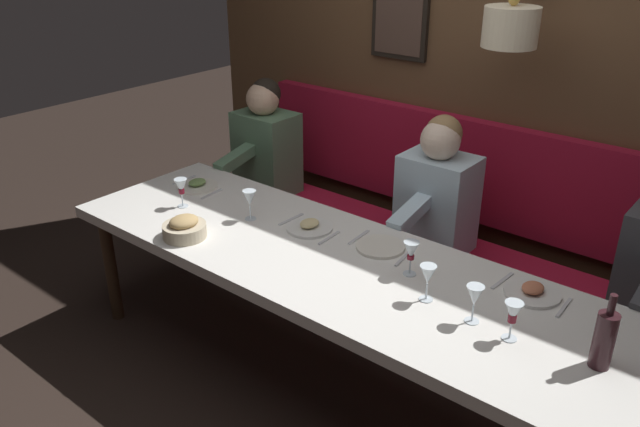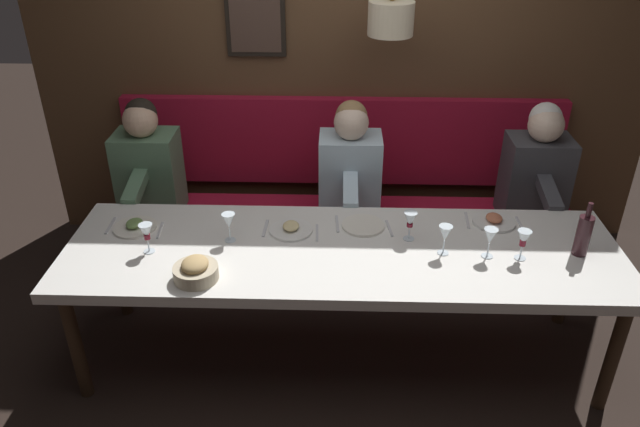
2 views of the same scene
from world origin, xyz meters
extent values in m
plane|color=black|center=(0.00, 0.00, 0.00)|extent=(12.00, 12.00, 0.00)
cube|color=silver|center=(0.00, 0.00, 0.71)|extent=(0.90, 2.95, 0.06)
cylinder|color=#352416|center=(-0.35, 1.37, 0.34)|extent=(0.07, 0.07, 0.68)
cylinder|color=#352416|center=(0.35, 1.37, 0.34)|extent=(0.07, 0.07, 0.68)
cube|color=maroon|center=(0.89, 0.00, 0.23)|extent=(0.52, 3.15, 0.45)
cube|color=brown|center=(1.48, 0.00, 1.45)|extent=(0.10, 4.35, 2.90)
cube|color=maroon|center=(1.39, 0.00, 0.77)|extent=(0.10, 3.15, 0.64)
cube|color=black|center=(1.42, 0.59, 1.65)|extent=(0.04, 0.40, 0.56)
cube|color=#4C382D|center=(1.40, 0.59, 1.65)|extent=(0.01, 0.34, 0.50)
cylinder|color=beige|center=(1.08, -0.28, 1.70)|extent=(0.28, 0.28, 0.20)
sphere|color=#B78E3D|center=(1.08, -0.28, 1.83)|extent=(0.06, 0.06, 0.06)
cube|color=silver|center=(0.89, -0.05, 0.73)|extent=(0.30, 0.40, 0.56)
sphere|color=beige|center=(0.87, -0.05, 1.11)|extent=(0.22, 0.22, 0.22)
sphere|color=#937047|center=(0.90, -0.05, 1.14)|extent=(0.20, 0.20, 0.20)
cube|color=silver|center=(0.60, -0.05, 0.77)|extent=(0.33, 0.09, 0.14)
cube|color=#567A5B|center=(0.89, 1.28, 0.73)|extent=(0.30, 0.40, 0.56)
sphere|color=#D1A889|center=(0.87, 1.28, 1.11)|extent=(0.22, 0.22, 0.22)
sphere|color=black|center=(0.90, 1.28, 1.14)|extent=(0.20, 0.20, 0.20)
cube|color=#567A5B|center=(0.60, 1.28, 0.77)|extent=(0.33, 0.09, 0.14)
cylinder|color=silver|center=(0.29, -0.86, 0.75)|extent=(0.24, 0.24, 0.01)
ellipsoid|color=#B76647|center=(0.29, -0.86, 0.77)|extent=(0.11, 0.09, 0.04)
cube|color=silver|center=(0.27, -1.00, 0.74)|extent=(0.17, 0.02, 0.01)
cube|color=silver|center=(0.31, -0.71, 0.74)|extent=(0.18, 0.03, 0.01)
cylinder|color=silver|center=(0.17, 1.16, 0.75)|extent=(0.24, 0.24, 0.01)
ellipsoid|color=#668447|center=(0.17, 1.16, 0.77)|extent=(0.11, 0.09, 0.04)
cube|color=silver|center=(0.15, 1.01, 0.74)|extent=(0.17, 0.03, 0.01)
cube|color=silver|center=(0.19, 1.30, 0.74)|extent=(0.18, 0.02, 0.01)
cylinder|color=silver|center=(0.23, -0.12, 0.75)|extent=(0.24, 0.24, 0.01)
cube|color=silver|center=(0.21, -0.26, 0.74)|extent=(0.17, 0.04, 0.01)
cube|color=silver|center=(0.25, 0.03, 0.74)|extent=(0.18, 0.03, 0.01)
cylinder|color=silver|center=(0.17, 0.28, 0.75)|extent=(0.24, 0.24, 0.01)
ellipsoid|color=#D1BC84|center=(0.17, 0.28, 0.77)|extent=(0.11, 0.09, 0.04)
cube|color=silver|center=(0.15, 0.14, 0.74)|extent=(0.17, 0.02, 0.01)
cube|color=silver|center=(0.19, 0.43, 0.74)|extent=(0.18, 0.02, 0.01)
cylinder|color=silver|center=(-0.05, -0.75, 0.74)|extent=(0.06, 0.06, 0.00)
cylinder|color=silver|center=(-0.05, -0.75, 0.78)|extent=(0.01, 0.01, 0.07)
cone|color=silver|center=(-0.05, -0.75, 0.86)|extent=(0.07, 0.07, 0.08)
cylinder|color=silver|center=(-0.07, 1.01, 0.74)|extent=(0.06, 0.06, 0.00)
cylinder|color=silver|center=(-0.07, 1.01, 0.78)|extent=(0.01, 0.01, 0.07)
cone|color=silver|center=(-0.07, 1.01, 0.86)|extent=(0.07, 0.07, 0.08)
cylinder|color=maroon|center=(-0.07, 1.01, 0.83)|extent=(0.03, 0.03, 0.03)
cylinder|color=silver|center=(0.06, 0.61, 0.74)|extent=(0.06, 0.06, 0.00)
cylinder|color=silver|center=(0.06, 0.61, 0.78)|extent=(0.01, 0.01, 0.07)
cone|color=silver|center=(0.06, 0.61, 0.86)|extent=(0.07, 0.07, 0.08)
cylinder|color=silver|center=(-0.03, -0.52, 0.74)|extent=(0.06, 0.06, 0.00)
cylinder|color=silver|center=(-0.03, -0.52, 0.78)|extent=(0.01, 0.01, 0.07)
cone|color=silver|center=(-0.03, -0.52, 0.86)|extent=(0.07, 0.07, 0.08)
cylinder|color=silver|center=(0.10, -0.36, 0.74)|extent=(0.06, 0.06, 0.00)
cylinder|color=silver|center=(0.10, -0.36, 0.78)|extent=(0.01, 0.01, 0.07)
cone|color=silver|center=(0.10, -0.36, 0.86)|extent=(0.07, 0.07, 0.08)
cylinder|color=maroon|center=(0.10, -0.36, 0.83)|extent=(0.03, 0.03, 0.02)
cylinder|color=silver|center=(-0.07, -0.91, 0.74)|extent=(0.06, 0.06, 0.00)
cylinder|color=silver|center=(-0.07, -0.91, 0.78)|extent=(0.01, 0.01, 0.07)
cone|color=silver|center=(-0.07, -0.91, 0.86)|extent=(0.07, 0.07, 0.08)
cylinder|color=maroon|center=(-0.07, -0.91, 0.84)|extent=(0.03, 0.03, 0.03)
cylinder|color=#33191E|center=(-0.02, -1.23, 0.85)|extent=(0.08, 0.08, 0.22)
cylinder|color=#33191E|center=(-0.02, -1.23, 1.00)|extent=(0.03, 0.03, 0.08)
cylinder|color=beige|center=(-0.30, 0.71, 0.78)|extent=(0.22, 0.22, 0.07)
ellipsoid|color=tan|center=(-0.30, 0.71, 0.83)|extent=(0.15, 0.13, 0.06)
camera|label=1|loc=(-2.09, -1.63, 2.22)|focal=35.95mm
camera|label=2|loc=(-2.71, 0.03, 2.49)|focal=34.19mm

